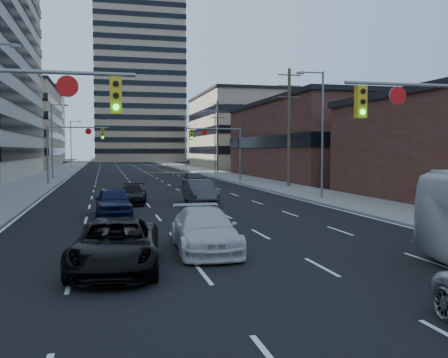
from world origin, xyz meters
TOP-DOWN VIEW (x-y plane):
  - ground at (0.00, 0.00)m, footprint 400.00×400.00m
  - road_surface at (0.00, 130.00)m, footprint 18.00×300.00m
  - sidewalk_left at (-11.50, 130.00)m, footprint 5.00×300.00m
  - sidewalk_right at (11.50, 130.00)m, footprint 5.00×300.00m
  - office_left_far at (-24.00, 100.00)m, footprint 20.00×30.00m
  - storefront_right_mid at (24.00, 50.00)m, footprint 20.00×30.00m
  - office_right_far at (25.00, 88.00)m, footprint 22.00×28.00m
  - apartment_tower at (6.00, 150.00)m, footprint 26.00×26.00m
  - bg_block_left at (-28.00, 140.00)m, footprint 24.00×24.00m
  - bg_block_right at (32.00, 130.00)m, footprint 22.00×22.00m
  - signal_near_right at (7.45, 8.00)m, footprint 6.59×0.33m
  - signal_far_left at (-7.68, 45.00)m, footprint 6.09×0.33m
  - signal_far_right at (7.68, 45.00)m, footprint 6.09×0.33m
  - utility_pole_block at (12.20, 36.00)m, footprint 2.20×0.28m
  - utility_pole_midblock at (12.20, 66.00)m, footprint 2.20×0.28m
  - utility_pole_distant at (12.20, 96.00)m, footprint 2.20×0.28m
  - streetlight_left_mid at (-10.34, 55.00)m, footprint 2.03×0.22m
  - streetlight_left_far at (-10.34, 90.00)m, footprint 2.03×0.22m
  - streetlight_right_near at (10.34, 25.00)m, footprint 2.03×0.22m
  - streetlight_right_far at (10.34, 60.00)m, footprint 2.03×0.22m
  - black_pickup at (-4.17, 7.10)m, footprint 2.96×5.53m
  - white_van at (-1.11, 9.20)m, footprint 2.29×5.16m
  - sedan_blue at (-4.03, 19.28)m, footprint 1.93×4.61m
  - sedan_grey_center at (1.60, 24.29)m, footprint 1.65×4.72m
  - sedan_black_far at (-2.73, 25.09)m, footprint 2.26×4.54m
  - sedan_grey_right at (3.44, 37.18)m, footprint 1.90×4.47m

SIDE VIEW (x-z plane):
  - ground at x=0.00m, z-range 0.00..0.00m
  - road_surface at x=0.00m, z-range 0.00..0.02m
  - sidewalk_left at x=-11.50m, z-range 0.00..0.15m
  - sidewalk_right at x=11.50m, z-range 0.00..0.15m
  - sedan_black_far at x=-2.73m, z-range 0.00..1.27m
  - white_van at x=-1.11m, z-range 0.00..1.47m
  - black_pickup at x=-4.17m, z-range 0.00..1.48m
  - sedan_grey_right at x=3.44m, z-range 0.00..1.51m
  - sedan_grey_center at x=1.60m, z-range 0.00..1.55m
  - sedan_blue at x=-4.03m, z-range 0.00..1.56m
  - signal_far_left at x=-7.68m, z-range 1.30..7.30m
  - signal_far_right at x=7.68m, z-range 1.30..7.30m
  - signal_near_right at x=7.45m, z-range 1.33..7.33m
  - storefront_right_mid at x=24.00m, z-range 0.00..9.00m
  - streetlight_left_mid at x=-10.34m, z-range 0.55..9.55m
  - streetlight_left_far at x=-10.34m, z-range 0.55..9.55m
  - streetlight_right_near at x=10.34m, z-range 0.55..9.55m
  - streetlight_right_far at x=10.34m, z-range 0.55..9.55m
  - utility_pole_block at x=12.20m, z-range 0.28..11.28m
  - utility_pole_midblock at x=12.20m, z-range 0.28..11.28m
  - utility_pole_distant at x=12.20m, z-range 0.28..11.28m
  - bg_block_right at x=32.00m, z-range 0.00..12.00m
  - office_right_far at x=25.00m, z-range 0.00..14.00m
  - office_left_far at x=-24.00m, z-range 0.00..16.00m
  - bg_block_left at x=-28.00m, z-range 0.00..20.00m
  - apartment_tower at x=6.00m, z-range 0.00..58.00m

